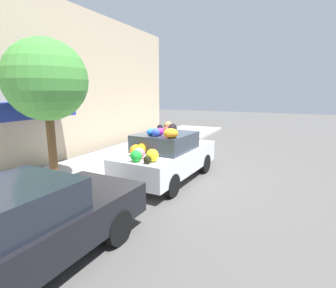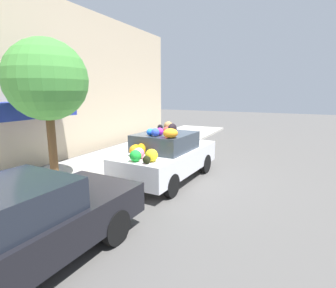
% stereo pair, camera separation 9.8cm
% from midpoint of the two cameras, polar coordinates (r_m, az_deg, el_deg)
% --- Properties ---
extents(ground_plane, '(60.00, 60.00, 0.00)m').
position_cam_midpoint_polar(ground_plane, '(8.60, -0.49, -7.49)').
color(ground_plane, '#565451').
extents(sidewalk_curb, '(24.00, 3.20, 0.13)m').
position_cam_midpoint_polar(sidewalk_curb, '(10.02, -14.49, -4.72)').
color(sidewalk_curb, '#B2ADA3').
rests_on(sidewalk_curb, ground).
extents(building_facade, '(18.00, 1.20, 6.29)m').
position_cam_midpoint_polar(building_facade, '(11.18, -24.49, 11.98)').
color(building_facade, '#C6B293').
rests_on(building_facade, ground).
extents(street_tree, '(2.27, 2.27, 4.10)m').
position_cam_midpoint_polar(street_tree, '(8.22, -24.60, 12.42)').
color(street_tree, brown).
rests_on(street_tree, sidewalk_curb).
extents(fire_hydrant, '(0.20, 0.20, 0.70)m').
position_cam_midpoint_polar(fire_hydrant, '(11.16, -2.71, -0.58)').
color(fire_hydrant, gold).
rests_on(fire_hydrant, sidewalk_curb).
extents(art_car, '(4.07, 1.95, 1.85)m').
position_cam_midpoint_polar(art_car, '(8.24, 0.07, -2.43)').
color(art_car, silver).
rests_on(art_car, ground).
extents(parked_car_plain, '(4.55, 1.93, 1.46)m').
position_cam_midpoint_polar(parked_car_plain, '(4.68, -30.81, -15.96)').
color(parked_car_plain, black).
rests_on(parked_car_plain, ground).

